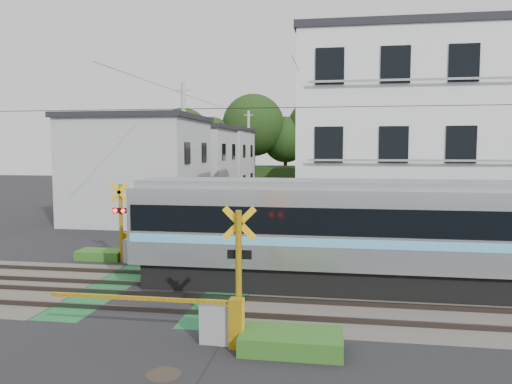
% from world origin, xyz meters
% --- Properties ---
extents(ground, '(120.00, 120.00, 0.00)m').
position_xyz_m(ground, '(0.00, 0.00, 0.00)').
color(ground, black).
extents(track_bed, '(120.00, 120.00, 0.14)m').
position_xyz_m(track_bed, '(0.00, 0.00, 0.04)').
color(track_bed, '#47423A').
rests_on(track_bed, ground).
extents(crossing_signal_near, '(4.74, 0.65, 3.09)m').
position_xyz_m(crossing_signal_near, '(2.59, -3.65, 0.71)').
color(crossing_signal_near, yellow).
rests_on(crossing_signal_near, ground).
extents(crossing_signal_far, '(4.74, 0.65, 3.09)m').
position_xyz_m(crossing_signal_far, '(-2.59, 3.65, 0.71)').
color(crossing_signal_far, yellow).
rests_on(crossing_signal_far, ground).
extents(apartment_block, '(10.20, 8.36, 9.30)m').
position_xyz_m(apartment_block, '(8.50, 9.49, 4.66)').
color(apartment_block, silver).
rests_on(apartment_block, ground).
extents(houses_row, '(22.07, 31.35, 6.80)m').
position_xyz_m(houses_row, '(0.25, 25.92, 3.24)').
color(houses_row, '#A8ABAD').
rests_on(houses_row, ground).
extents(tree_hill, '(40.00, 13.04, 11.64)m').
position_xyz_m(tree_hill, '(0.88, 48.84, 5.48)').
color(tree_hill, '#1A3210').
rests_on(tree_hill, ground).
extents(catenary, '(60.00, 5.04, 7.00)m').
position_xyz_m(catenary, '(6.00, 0.03, 3.70)').
color(catenary, '#2D2D33').
rests_on(catenary, ground).
extents(utility_poles, '(7.90, 42.00, 8.00)m').
position_xyz_m(utility_poles, '(-1.05, 23.01, 4.08)').
color(utility_poles, '#A5A5A0').
rests_on(utility_poles, ground).
extents(pedestrian, '(0.76, 0.62, 1.82)m').
position_xyz_m(pedestrian, '(-0.78, 25.69, 0.91)').
color(pedestrian, black).
rests_on(pedestrian, ground).
extents(manhole_cover, '(0.69, 0.69, 0.02)m').
position_xyz_m(manhole_cover, '(1.87, -5.38, 0.01)').
color(manhole_cover, '#2D261E').
rests_on(manhole_cover, ground).
extents(weed_patches, '(10.25, 8.80, 0.40)m').
position_xyz_m(weed_patches, '(1.76, -0.09, 0.18)').
color(weed_patches, '#2D5E1E').
rests_on(weed_patches, ground).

